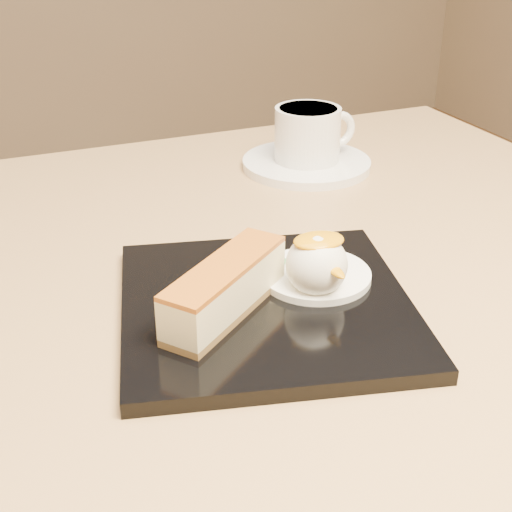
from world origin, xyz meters
name	(u,v)px	position (x,y,z in m)	size (l,w,h in m)	color
table	(301,415)	(0.00, 0.00, 0.56)	(0.80, 0.80, 0.72)	black
dessert_plate	(266,306)	(-0.06, -0.04, 0.73)	(0.22, 0.22, 0.01)	black
cheesecake	(225,288)	(-0.09, -0.05, 0.75)	(0.12, 0.10, 0.04)	brown
cream_smear	(315,275)	(-0.01, -0.03, 0.73)	(0.09, 0.09, 0.01)	white
ice_cream_scoop	(317,265)	(-0.02, -0.05, 0.76)	(0.05, 0.05, 0.05)	white
mango_sauce	(319,241)	(-0.01, -0.05, 0.78)	(0.04, 0.03, 0.01)	orange
mint_sprig	(270,264)	(-0.04, 0.00, 0.74)	(0.04, 0.03, 0.00)	green
saucer	(306,164)	(0.11, 0.23, 0.72)	(0.15, 0.15, 0.01)	white
coffee_cup	(309,133)	(0.12, 0.23, 0.76)	(0.10, 0.08, 0.06)	white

